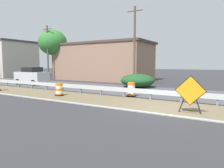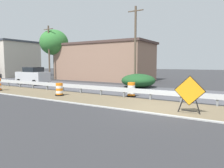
{
  "view_description": "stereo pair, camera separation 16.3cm",
  "coord_description": "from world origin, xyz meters",
  "px_view_note": "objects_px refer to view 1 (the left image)",
  "views": [
    {
      "loc": [
        -10.89,
        -3.62,
        2.44
      ],
      "look_at": [
        2.2,
        4.29,
        0.94
      ],
      "focal_mm": 33.49,
      "sensor_mm": 36.0,
      "label": 1
    },
    {
      "loc": [
        -10.8,
        -3.76,
        2.44
      ],
      "look_at": [
        2.2,
        4.29,
        0.94
      ],
      "focal_mm": 33.49,
      "sensor_mm": 36.0,
      "label": 2
    }
  ],
  "objects_px": {
    "car_lead_near_lane": "(32,76)",
    "utility_pole_near": "(134,45)",
    "traffic_barrel_nearest": "(131,90)",
    "warning_sign_diamond": "(190,92)",
    "utility_pole_mid": "(48,52)",
    "traffic_barrel_close": "(59,90)"
  },
  "relations": [
    {
      "from": "car_lead_near_lane",
      "to": "utility_pole_near",
      "type": "height_order",
      "value": "utility_pole_near"
    },
    {
      "from": "warning_sign_diamond",
      "to": "utility_pole_near",
      "type": "xyz_separation_m",
      "value": [
        10.64,
        8.01,
        3.46
      ]
    },
    {
      "from": "utility_pole_mid",
      "to": "warning_sign_diamond",
      "type": "bearing_deg",
      "value": -116.35
    },
    {
      "from": "utility_pole_mid",
      "to": "traffic_barrel_close",
      "type": "bearing_deg",
      "value": -129.21
    },
    {
      "from": "warning_sign_diamond",
      "to": "car_lead_near_lane",
      "type": "relative_size",
      "value": 0.45
    },
    {
      "from": "traffic_barrel_nearest",
      "to": "utility_pole_near",
      "type": "distance_m",
      "value": 9.07
    },
    {
      "from": "utility_pole_near",
      "to": "traffic_barrel_close",
      "type": "bearing_deg",
      "value": 170.69
    },
    {
      "from": "car_lead_near_lane",
      "to": "traffic_barrel_nearest",
      "type": "bearing_deg",
      "value": 170.77
    },
    {
      "from": "car_lead_near_lane",
      "to": "traffic_barrel_close",
      "type": "bearing_deg",
      "value": 152.65
    },
    {
      "from": "traffic_barrel_close",
      "to": "utility_pole_near",
      "type": "height_order",
      "value": "utility_pole_near"
    },
    {
      "from": "traffic_barrel_nearest",
      "to": "utility_pole_near",
      "type": "height_order",
      "value": "utility_pole_near"
    },
    {
      "from": "traffic_barrel_nearest",
      "to": "car_lead_near_lane",
      "type": "relative_size",
      "value": 0.25
    },
    {
      "from": "traffic_barrel_close",
      "to": "warning_sign_diamond",
      "type": "bearing_deg",
      "value": -94.29
    },
    {
      "from": "warning_sign_diamond",
      "to": "utility_pole_mid",
      "type": "xyz_separation_m",
      "value": [
        11.03,
        22.27,
        3.11
      ]
    },
    {
      "from": "car_lead_near_lane",
      "to": "warning_sign_diamond",
      "type": "bearing_deg",
      "value": 163.61
    },
    {
      "from": "warning_sign_diamond",
      "to": "car_lead_near_lane",
      "type": "distance_m",
      "value": 19.49
    },
    {
      "from": "car_lead_near_lane",
      "to": "utility_pole_near",
      "type": "distance_m",
      "value": 12.47
    },
    {
      "from": "traffic_barrel_nearest",
      "to": "warning_sign_diamond",
      "type": "bearing_deg",
      "value": -123.82
    },
    {
      "from": "utility_pole_near",
      "to": "utility_pole_mid",
      "type": "relative_size",
      "value": 1.09
    },
    {
      "from": "car_lead_near_lane",
      "to": "utility_pole_mid",
      "type": "height_order",
      "value": "utility_pole_mid"
    },
    {
      "from": "traffic_barrel_nearest",
      "to": "utility_pole_mid",
      "type": "relative_size",
      "value": 0.13
    },
    {
      "from": "utility_pole_near",
      "to": "utility_pole_mid",
      "type": "xyz_separation_m",
      "value": [
        0.39,
        14.26,
        -0.35
      ]
    }
  ]
}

